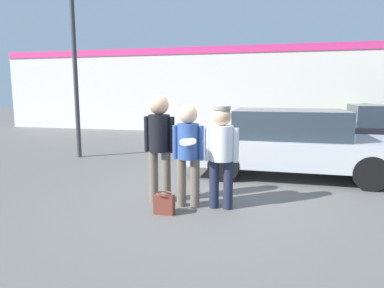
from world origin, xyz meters
name	(u,v)px	position (x,y,z in m)	size (l,w,h in m)	color
ground_plane	(204,202)	(0.00, 0.00, 0.00)	(56.00, 56.00, 0.00)	#5B5956
storefront_building	(251,89)	(0.00, 9.56, 1.89)	(24.00, 0.22, 3.72)	silver
person_left	(159,138)	(-0.72, -0.13, 1.06)	(0.52, 0.35, 1.77)	#665B4C
person_middle_with_frisbee	(188,148)	(-0.20, -0.27, 0.95)	(0.50, 0.53, 1.62)	#665B4C
person_right	(222,148)	(0.32, -0.22, 0.96)	(0.53, 0.36, 1.60)	#1E2338
parked_car_near	(291,143)	(1.45, 2.23, 0.72)	(4.40, 1.85, 1.43)	#B7BABF
street_lamp	(80,2)	(-3.96, 3.01, 4.11)	(1.50, 0.35, 6.78)	#38383D
shrub	(363,121)	(4.29, 8.69, 0.69)	(1.38, 1.38, 1.38)	#2D6B33
handbag	(164,204)	(-0.46, -0.69, 0.16)	(0.30, 0.23, 0.32)	brown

